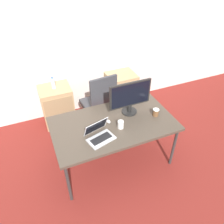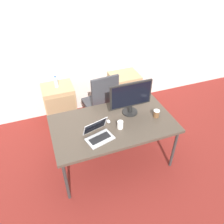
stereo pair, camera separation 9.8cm
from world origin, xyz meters
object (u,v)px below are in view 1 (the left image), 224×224
Objects in this scene: monitor at (130,97)px; laptop_center at (99,135)px; mouse at (109,122)px; coffee_cup_brown at (156,112)px; office_chair at (99,108)px; cabinet_left at (57,105)px; water_bottle at (53,83)px; coffee_cup_white at (121,125)px; cabinet_right at (121,91)px.

laptop_center is at bearing -150.58° from monitor.
coffee_cup_brown is at bearing -9.65° from mouse.
monitor reaches higher than coffee_cup_brown.
monitor is 5.65× the size of coffee_cup_brown.
cabinet_left is (-0.63, 0.46, -0.07)m from office_chair.
coffee_cup_white is at bearing -65.88° from water_bottle.
office_chair is 0.97m from coffee_cup_white.
coffee_cup_white is (0.61, -1.36, -0.02)m from water_bottle.
office_chair is 0.87m from water_bottle.
laptop_center reaches higher than water_bottle.
mouse is at bearing -164.44° from monitor.
coffee_cup_brown is (1.16, -1.31, -0.02)m from water_bottle.
laptop_center is 5.26× the size of mouse.
cabinet_left is 1.80m from coffee_cup_brown.
coffee_cup_white is at bearing -65.84° from cabinet_left.
water_bottle reaches higher than mouse.
office_chair is 2.99× the size of laptop_center.
laptop_center reaches higher than coffee_cup_white.
water_bottle is 1.75m from coffee_cup_brown.
monitor is (0.57, 0.32, 0.21)m from laptop_center.
mouse reaches higher than cabinet_left.
cabinet_left is at bearing 101.63° from laptop_center.
mouse is at bearing -121.75° from cabinet_right.
cabinet_left is 1.51m from laptop_center.
monitor reaches higher than cabinet_left.
cabinet_right is 6.68× the size of coffee_cup_white.
cabinet_right is 1.32m from water_bottle.
cabinet_left is 6.68× the size of coffee_cup_white.
cabinet_right is at bearing 36.75° from office_chair.
mouse is (0.50, -1.20, -0.05)m from water_bottle.
cabinet_right is 1.56m from coffee_cup_white.
coffee_cup_brown is (0.66, -0.11, 0.04)m from mouse.
monitor reaches higher than office_chair.
office_chair is at bearing 109.85° from monitor.
cabinet_right is 1.93× the size of laptop_center.
water_bottle is 1.97× the size of coffee_cup_brown.
mouse is at bearing -67.28° from water_bottle.
water_bottle is 1.45m from laptop_center.
coffee_cup_brown is at bearing -57.95° from office_chair.
office_chair reaches higher than mouse.
cabinet_left is 10.15× the size of mouse.
mouse is at bearing 170.35° from coffee_cup_brown.
mouse is 0.66× the size of coffee_cup_white.
office_chair is at bearing 80.34° from mouse.
monitor is (0.86, -1.10, 0.64)m from cabinet_left.
laptop_center is (-0.95, -1.42, 0.43)m from cabinet_right.
water_bottle is 0.56× the size of laptop_center.
monitor reaches higher than mouse.
laptop_center is (-0.34, -0.96, 0.36)m from office_chair.
cabinet_right is at bearing 56.14° from laptop_center.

